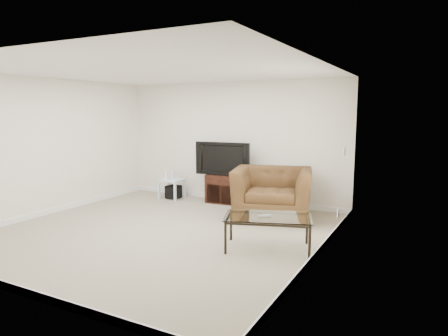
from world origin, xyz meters
The scene contains 18 objects.
floor centered at (0.00, 0.00, 0.00)m, with size 5.00×5.00×0.00m, color tan.
ceiling centered at (0.00, 0.00, 2.50)m, with size 5.00×5.00×0.00m, color white.
wall_back centered at (0.00, 2.50, 1.25)m, with size 5.00×0.02×2.50m, color silver.
wall_left centered at (-2.50, 0.00, 1.25)m, with size 0.02×5.00×2.50m, color silver.
wall_right centered at (2.50, 0.00, 1.25)m, with size 0.02×5.00×2.50m, color silver.
plate_back centered at (-1.40, 2.49, 1.25)m, with size 0.12×0.02×0.12m, color white.
plate_right_switch centered at (2.49, 1.60, 1.25)m, with size 0.02×0.09×0.13m, color white.
plate_right_outlet centered at (2.49, 1.30, 0.30)m, with size 0.02×0.08×0.12m, color white.
tv_stand centered at (-0.04, 2.28, 0.30)m, with size 0.71×0.50×0.60m, color black, non-canonical shape.
dvd_player centered at (-0.04, 2.24, 0.50)m, with size 0.40×0.28×0.06m, color black.
television centered at (-0.04, 2.25, 0.94)m, with size 1.10×0.22×0.68m, color black.
side_table centered at (-1.23, 2.05, 0.21)m, with size 0.45×0.45×0.43m, color silver, non-canonical shape.
subwoofer centered at (-1.21, 2.07, 0.15)m, with size 0.27×0.27×0.27m, color black.
game_console centered at (-1.34, 2.03, 0.53)m, with size 0.04×0.14×0.20m, color white.
game_case centered at (-1.18, 2.04, 0.51)m, with size 0.04×0.13×0.17m, color silver.
recliner centered at (1.26, 1.62, 0.60)m, with size 1.36×0.88×1.19m, color brown.
coffee_table centered at (1.80, 0.03, 0.23)m, with size 1.19×0.67×0.46m, color black, non-canonical shape.
remote centered at (1.77, -0.01, 0.48)m, with size 0.19×0.05×0.02m, color #B2B2B7.
Camera 1 is at (3.75, -4.98, 1.90)m, focal length 32.00 mm.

